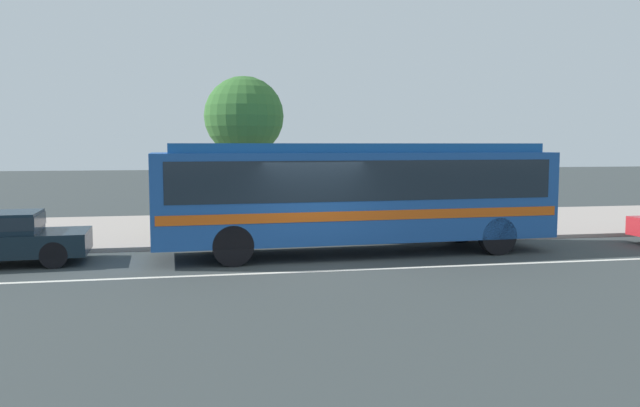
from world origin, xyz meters
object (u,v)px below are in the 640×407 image
object	(u,v)px
transit_bus	(356,190)
bus_stop_sign	(456,182)
pedestrian_waiting_near_sign	(197,204)
street_tree_near_stop	(244,117)
pedestrian_walking_along_curb	(286,206)

from	to	relation	value
transit_bus	bus_stop_sign	distance (m)	3.94
pedestrian_waiting_near_sign	street_tree_near_stop	bearing A→B (deg)	-0.14
pedestrian_waiting_near_sign	pedestrian_walking_along_curb	bearing A→B (deg)	-20.84
pedestrian_walking_along_curb	bus_stop_sign	size ratio (longest dim) A/B	0.62
pedestrian_walking_along_curb	street_tree_near_stop	world-z (taller)	street_tree_near_stop
street_tree_near_stop	pedestrian_walking_along_curb	bearing A→B (deg)	-40.96
pedestrian_walking_along_curb	bus_stop_sign	xyz separation A→B (m)	(5.11, -0.79, 0.73)
pedestrian_walking_along_curb	street_tree_near_stop	distance (m)	3.12
transit_bus	pedestrian_walking_along_curb	world-z (taller)	transit_bus
transit_bus	pedestrian_walking_along_curb	size ratio (longest dim) A/B	6.66
transit_bus	street_tree_near_stop	world-z (taller)	street_tree_near_stop
pedestrian_waiting_near_sign	bus_stop_sign	world-z (taller)	bus_stop_sign
pedestrian_waiting_near_sign	bus_stop_sign	distance (m)	8.00
transit_bus	street_tree_near_stop	xyz separation A→B (m)	(-2.72, 3.51, 2.05)
pedestrian_walking_along_curb	street_tree_near_stop	size ratio (longest dim) A/B	0.33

